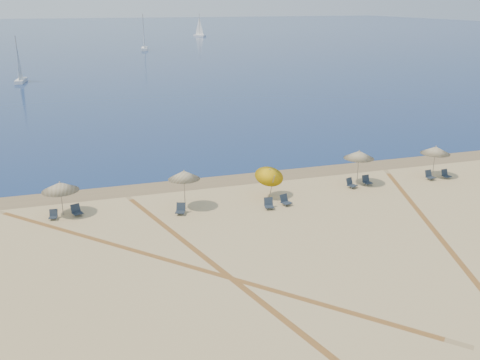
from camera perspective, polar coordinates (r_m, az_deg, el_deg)
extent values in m
plane|color=#0C2151|center=(238.00, -15.52, 15.13)|extent=(500.00, 500.00, 0.00)
plane|color=olive|center=(39.98, -1.72, 0.01)|extent=(500.00, 500.00, 0.00)
cylinder|color=gray|center=(34.98, -18.77, -2.05)|extent=(0.05, 0.05, 2.07)
cone|color=beige|center=(34.69, -18.92, -0.68)|extent=(2.29, 2.29, 0.55)
sphere|color=gray|center=(34.60, -18.98, -0.21)|extent=(0.08, 0.08, 0.08)
cylinder|color=gray|center=(34.30, -6.03, -1.16)|extent=(0.05, 0.10, 2.47)
cone|color=beige|center=(33.93, -6.09, 0.56)|extent=(2.07, 2.08, 0.59)
sphere|color=gray|center=(33.83, -6.10, 1.04)|extent=(0.08, 0.08, 0.08)
cylinder|color=gray|center=(35.70, 3.45, -0.74)|extent=(0.05, 1.01, 1.94)
cone|color=#DBA40A|center=(35.80, 3.25, 0.71)|extent=(1.97, 2.00, 1.37)
sphere|color=gray|center=(35.71, 3.25, 1.17)|extent=(0.08, 0.08, 0.08)
cylinder|color=gray|center=(39.53, 12.67, 1.20)|extent=(0.05, 0.05, 2.46)
cone|color=beige|center=(39.22, 12.78, 2.70)|extent=(2.21, 2.21, 0.55)
sphere|color=gray|center=(39.14, 12.81, 3.12)|extent=(0.08, 0.08, 0.08)
cylinder|color=gray|center=(42.97, 20.29, 1.78)|extent=(0.05, 0.05, 2.30)
cone|color=beige|center=(42.70, 20.44, 3.06)|extent=(2.20, 2.20, 0.55)
sphere|color=gray|center=(42.63, 20.48, 3.45)|extent=(0.08, 0.08, 0.08)
cube|color=#1B232E|center=(34.77, -19.60, -3.82)|extent=(0.57, 0.57, 0.04)
cube|color=#1B232E|center=(34.91, -19.57, -3.34)|extent=(0.52, 0.26, 0.44)
cylinder|color=#A5A5AD|center=(34.67, -19.91, -4.07)|extent=(0.02, 0.02, 0.16)
cylinder|color=#A5A5AD|center=(34.59, -19.28, -4.05)|extent=(0.02, 0.02, 0.16)
cube|color=#1B232E|center=(34.86, -17.20, -3.44)|extent=(0.75, 0.75, 0.05)
cube|color=#1B232E|center=(35.02, -17.41, -2.91)|extent=(0.62, 0.41, 0.52)
cylinder|color=#A5A5AD|center=(34.63, -17.53, -3.80)|extent=(0.03, 0.03, 0.19)
cylinder|color=#A5A5AD|center=(34.78, -16.82, -3.63)|extent=(0.03, 0.03, 0.19)
cube|color=#1B232E|center=(33.72, -6.49, -3.44)|extent=(0.75, 0.75, 0.05)
cube|color=#1B232E|center=(33.89, -6.42, -2.87)|extent=(0.61, 0.41, 0.52)
cylinder|color=#A5A5AD|center=(33.61, -6.80, -3.71)|extent=(0.03, 0.03, 0.19)
cylinder|color=#A5A5AD|center=(33.52, -6.03, -3.74)|extent=(0.03, 0.03, 0.19)
cube|color=#1B232E|center=(34.41, 3.17, -2.88)|extent=(0.68, 0.68, 0.05)
cube|color=#1B232E|center=(34.58, 3.10, -2.32)|extent=(0.61, 0.32, 0.52)
cylinder|color=#A5A5AD|center=(34.23, 2.91, -3.17)|extent=(0.03, 0.03, 0.19)
cylinder|color=#A5A5AD|center=(34.30, 3.68, -3.13)|extent=(0.03, 0.03, 0.19)
cube|color=#1B232E|center=(35.10, 5.06, -2.47)|extent=(0.74, 0.74, 0.05)
cube|color=#1B232E|center=(35.21, 4.77, -1.95)|extent=(0.62, 0.39, 0.52)
cylinder|color=#A5A5AD|center=(34.81, 4.90, -2.82)|extent=(0.03, 0.03, 0.19)
cylinder|color=#A5A5AD|center=(35.10, 5.48, -2.66)|extent=(0.03, 0.03, 0.19)
cube|color=#1B232E|center=(39.05, 12.07, -0.59)|extent=(0.77, 0.77, 0.05)
cube|color=#1B232E|center=(39.13, 11.77, -0.13)|extent=(0.62, 0.43, 0.52)
cylinder|color=#A5A5AD|center=(38.73, 12.01, -0.90)|extent=(0.03, 0.03, 0.19)
cylinder|color=#A5A5AD|center=(39.09, 12.42, -0.74)|extent=(0.03, 0.03, 0.19)
cube|color=#1B232E|center=(39.94, 13.67, -0.28)|extent=(0.62, 0.62, 0.05)
cube|color=#1B232E|center=(40.08, 13.47, 0.18)|extent=(0.59, 0.26, 0.51)
cylinder|color=#A5A5AD|center=(39.68, 13.54, -0.54)|extent=(0.02, 0.02, 0.19)
cylinder|color=#A5A5AD|center=(39.94, 14.08, -0.45)|extent=(0.02, 0.02, 0.19)
cube|color=#1B232E|center=(42.48, 19.97, 0.26)|extent=(0.66, 0.66, 0.05)
cube|color=#1B232E|center=(42.59, 19.74, 0.69)|extent=(0.60, 0.30, 0.52)
cylinder|color=#A5A5AD|center=(42.19, 19.91, 0.01)|extent=(0.03, 0.03, 0.19)
cylinder|color=#A5A5AD|center=(42.51, 20.35, 0.10)|extent=(0.03, 0.03, 0.19)
cube|color=#1B232E|center=(43.26, 21.49, 0.39)|extent=(0.60, 0.60, 0.05)
cube|color=#1B232E|center=(43.37, 21.29, 0.79)|extent=(0.56, 0.26, 0.49)
cylinder|color=#A5A5AD|center=(42.99, 21.43, 0.16)|extent=(0.02, 0.02, 0.18)
cylinder|color=#A5A5AD|center=(43.29, 21.85, 0.23)|extent=(0.02, 0.02, 0.18)
cube|color=white|center=(151.01, -10.30, 13.83)|extent=(2.66, 6.55, 0.69)
cylinder|color=gray|center=(150.70, -10.41, 15.53)|extent=(0.14, 0.14, 9.26)
cube|color=white|center=(206.64, -4.39, 15.34)|extent=(3.98, 5.54, 0.61)
cylinder|color=gray|center=(206.44, -4.42, 16.44)|extent=(0.12, 0.12, 8.10)
cube|color=white|center=(96.05, -22.65, 9.90)|extent=(1.73, 5.14, 0.55)
cylinder|color=gray|center=(95.65, -22.93, 12.01)|extent=(0.11, 0.11, 7.34)
plane|color=tan|center=(25.47, 0.39, -11.63)|extent=(34.53, 34.53, 0.00)
plane|color=tan|center=(26.27, -0.96, -10.60)|extent=(34.53, 34.53, 0.00)
plane|color=tan|center=(30.69, 22.18, -7.54)|extent=(35.39, 35.39, 0.00)
plane|color=tan|center=(31.61, 21.49, -6.67)|extent=(35.39, 35.39, 0.00)
plane|color=tan|center=(27.68, -6.23, -9.08)|extent=(39.57, 39.57, 0.00)
plane|color=tan|center=(28.28, -8.07, -8.53)|extent=(39.57, 39.57, 0.00)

